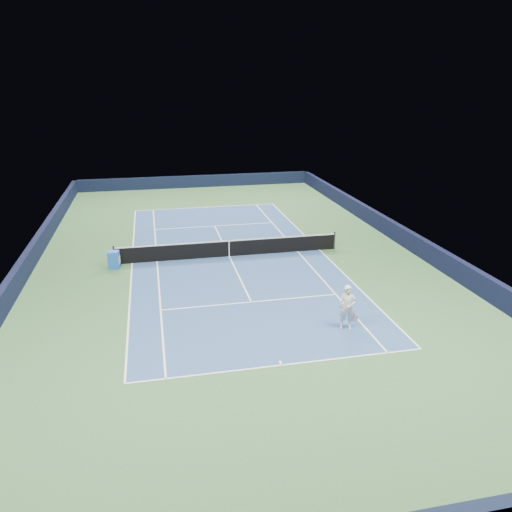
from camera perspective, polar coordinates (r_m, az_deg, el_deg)
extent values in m
plane|color=#335A31|center=(28.90, -3.08, -0.04)|extent=(40.00, 40.00, 0.00)
cube|color=black|center=(47.79, -6.90, 8.46)|extent=(22.00, 0.35, 1.10)
cube|color=black|center=(32.12, 16.35, 2.25)|extent=(0.35, 40.00, 1.10)
cube|color=black|center=(29.19, -24.57, -0.51)|extent=(0.35, 40.00, 1.10)
cube|color=navy|center=(28.90, -3.08, -0.03)|extent=(10.97, 23.77, 0.01)
cube|color=white|center=(40.19, -5.78, 5.57)|extent=(10.97, 0.08, 0.00)
cube|color=white|center=(18.36, 2.96, -12.35)|extent=(10.97, 0.08, 0.00)
cube|color=white|center=(30.18, 7.26, 0.71)|extent=(0.08, 23.77, 0.00)
cube|color=white|center=(28.63, -13.98, -0.79)|extent=(0.08, 23.77, 0.00)
cube|color=white|center=(29.77, 4.77, 0.53)|extent=(0.08, 23.77, 0.00)
cube|color=white|center=(28.60, -11.24, -0.60)|extent=(0.08, 23.77, 0.00)
cube|color=white|center=(34.93, -4.75, 3.44)|extent=(8.23, 0.08, 0.00)
cube|color=white|center=(23.06, -0.54, -5.27)|extent=(8.23, 0.08, 0.00)
cube|color=white|center=(28.90, -3.08, -0.02)|extent=(0.08, 12.80, 0.00)
cube|color=white|center=(40.05, -5.75, 5.52)|extent=(0.08, 0.30, 0.00)
cube|color=white|center=(18.48, 2.84, -12.11)|extent=(0.08, 0.30, 0.00)
cylinder|color=black|center=(28.51, -15.90, 0.07)|extent=(0.10, 0.10, 1.07)
cylinder|color=black|center=(30.32, 8.94, 1.76)|extent=(0.10, 0.10, 1.07)
cube|color=black|center=(28.75, -3.09, 0.82)|extent=(12.80, 0.03, 0.91)
cube|color=white|center=(28.59, -3.11, 1.74)|extent=(12.80, 0.04, 0.06)
cube|color=white|center=(28.75, -3.09, 0.82)|extent=(0.05, 0.04, 0.91)
cube|color=blue|center=(28.03, -15.94, -0.40)|extent=(0.64, 0.59, 0.95)
cube|color=silver|center=(28.01, -15.35, -0.41)|extent=(0.08, 0.42, 0.42)
imported|color=silver|center=(20.71, 10.40, -5.79)|extent=(0.80, 0.66, 1.88)
cylinder|color=pink|center=(20.89, 11.23, -6.36)|extent=(0.03, 0.03, 0.31)
cylinder|color=black|center=(21.00, 11.19, -6.95)|extent=(0.31, 0.02, 0.31)
cylinder|color=pink|center=(21.00, 11.19, -6.95)|extent=(0.33, 0.03, 0.33)
sphere|color=#CDE730|center=(20.99, 9.90, -0.71)|extent=(0.07, 0.07, 0.07)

